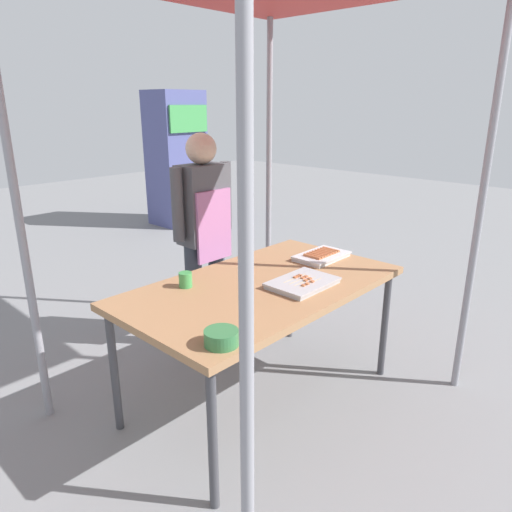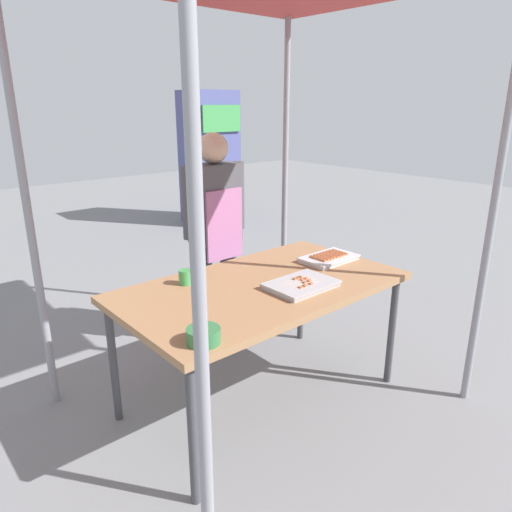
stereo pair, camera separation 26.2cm
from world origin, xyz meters
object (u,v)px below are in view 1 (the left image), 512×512
at_px(tray_meat_skewers, 303,283).
at_px(neighbor_stall_left, 177,159).
at_px(vendor_woman, 204,225).
at_px(drink_cup_near_edge, 185,280).
at_px(stall_table, 262,292).
at_px(condiment_bowl, 221,338).
at_px(tray_grilled_sausages, 322,256).

relative_size(tray_meat_skewers, neighbor_stall_left, 0.20).
bearing_deg(vendor_woman, tray_meat_skewers, 81.41).
bearing_deg(drink_cup_near_edge, tray_meat_skewers, -45.54).
height_order(tray_meat_skewers, drink_cup_near_edge, drink_cup_near_edge).
height_order(tray_meat_skewers, neighbor_stall_left, neighbor_stall_left).
distance_m(drink_cup_near_edge, vendor_woman, 0.81).
height_order(stall_table, tray_meat_skewers, tray_meat_skewers).
xyz_separation_m(stall_table, condiment_bowl, (-0.64, -0.35, 0.09)).
distance_m(condiment_bowl, vendor_woman, 1.47).
bearing_deg(neighbor_stall_left, tray_meat_skewers, -119.50).
distance_m(tray_meat_skewers, drink_cup_near_edge, 0.64).
bearing_deg(condiment_bowl, tray_meat_skewers, 12.04).
bearing_deg(drink_cup_near_edge, stall_table, -39.77).
bearing_deg(vendor_woman, tray_grilled_sausages, 111.72).
distance_m(tray_grilled_sausages, tray_meat_skewers, 0.51).
bearing_deg(condiment_bowl, drink_cup_near_edge, 63.43).
xyz_separation_m(stall_table, tray_meat_skewers, (0.12, -0.19, 0.07)).
height_order(tray_grilled_sausages, drink_cup_near_edge, drink_cup_near_edge).
relative_size(stall_table, tray_grilled_sausages, 4.46).
bearing_deg(tray_grilled_sausages, condiment_bowl, -163.42).
relative_size(stall_table, tray_meat_skewers, 4.27).
bearing_deg(tray_grilled_sausages, vendor_woman, 111.72).
bearing_deg(drink_cup_near_edge, tray_grilled_sausages, -15.68).
height_order(stall_table, neighbor_stall_left, neighbor_stall_left).
height_order(condiment_bowl, vendor_woman, vendor_woman).
distance_m(stall_table, condiment_bowl, 0.73).
distance_m(condiment_bowl, neighbor_stall_left, 5.25).
bearing_deg(stall_table, drink_cup_near_edge, 140.23).
height_order(tray_grilled_sausages, tray_meat_skewers, tray_grilled_sausages).
bearing_deg(vendor_woman, condiment_bowl, 51.69).
xyz_separation_m(tray_meat_skewers, drink_cup_near_edge, (-0.45, 0.46, 0.02)).
height_order(stall_table, vendor_woman, vendor_woman).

